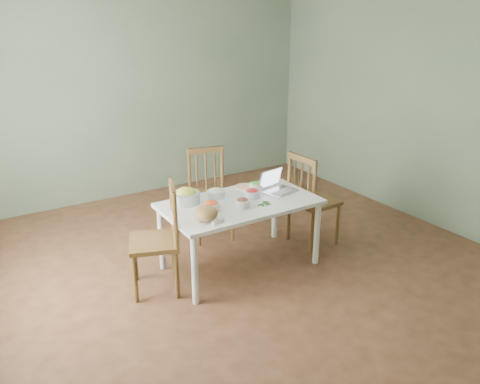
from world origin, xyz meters
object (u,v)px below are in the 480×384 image
chair_right (314,199)px  bread_boule (206,213)px  chair_left (153,240)px  bowl_squash (186,196)px  chair_far (211,195)px  dining_table (240,234)px  laptop (281,182)px

chair_right → bread_boule: 1.50m
chair_left → chair_right: (1.86, -0.01, 0.01)m
chair_right → bowl_squash: (-1.42, 0.21, 0.26)m
chair_far → dining_table: bearing=-83.3°
dining_table → chair_right: size_ratio=1.45×
chair_right → dining_table: bearing=89.7°
chair_far → chair_left: bearing=-131.0°
bread_boule → chair_far: bearing=59.3°
chair_left → laptop: bearing=108.3°
chair_right → chair_far: bearing=48.9°
chair_left → laptop: (1.38, -0.04, 0.30)m
chair_left → chair_far: bearing=145.9°
dining_table → bowl_squash: bowl_squash is taller
bowl_squash → laptop: bearing=-14.5°
dining_table → bowl_squash: 0.67m
chair_left → bowl_squash: size_ratio=3.96×
dining_table → chair_right: bearing=2.1°
chair_far → chair_right: chair_right is taller
laptop → bowl_squash: bearing=153.0°
dining_table → chair_left: size_ratio=1.47×
chair_left → bowl_squash: chair_left is taller
chair_left → laptop: chair_left is taller
dining_table → laptop: (0.49, 0.00, 0.46)m
chair_far → laptop: bearing=-48.4°
dining_table → bread_boule: bread_boule is taller
dining_table → laptop: size_ratio=4.61×
dining_table → chair_right: 0.99m
chair_far → bowl_squash: 0.78m
bowl_squash → bread_boule: bearing=-94.3°
dining_table → chair_right: (0.97, 0.03, 0.17)m
chair_far → bread_boule: 1.15m
bread_boule → bowl_squash: bearing=85.7°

